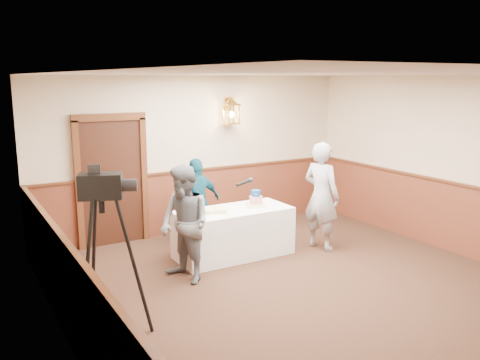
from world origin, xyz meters
The scene contains 10 objects.
ground centered at (0.00, 0.00, 0.00)m, with size 7.00×7.00×0.00m, color black.
room_shell centered at (-0.05, 0.45, 1.52)m, with size 6.02×7.02×2.81m.
display_table centered at (-0.16, 1.90, 0.38)m, with size 1.80×0.80×0.75m, color white.
tiered_cake centered at (0.23, 1.88, 0.85)m, with size 0.33×0.33×0.26m.
sheet_cake_yellow centered at (-0.50, 1.86, 0.78)m, with size 0.32×0.24×0.06m, color #E2C687.
sheet_cake_green centered at (-0.83, 1.98, 0.78)m, with size 0.27×0.22×0.06m, color #97C98E.
interviewer centered at (-1.23, 1.36, 0.81)m, with size 1.56×0.91×1.61m.
baker centered at (1.25, 1.51, 0.88)m, with size 0.64×0.42×1.76m, color #97989D.
assistant_p centered at (-0.39, 2.70, 0.73)m, with size 0.86×0.36×1.46m, color navy.
tv_camera_rig centered at (-2.58, 0.41, 0.80)m, with size 0.69×0.65×1.79m.
Camera 1 is at (-3.91, -4.72, 2.75)m, focal length 38.00 mm.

